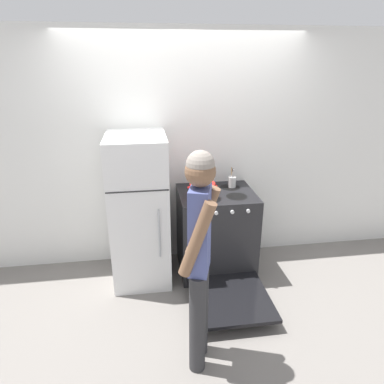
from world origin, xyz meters
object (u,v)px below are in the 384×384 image
object	(u,v)px
refrigerator	(140,210)
dutch_oven_pot	(202,191)
stove_range	(216,233)
tea_kettle	(199,183)
person	(200,253)
utensil_jar	(232,181)

from	to	relation	value
refrigerator	dutch_oven_pot	distance (m)	0.68
stove_range	tea_kettle	size ratio (longest dim) A/B	6.01
refrigerator	tea_kettle	bearing A→B (deg)	13.16
dutch_oven_pot	tea_kettle	size ratio (longest dim) A/B	1.26
refrigerator	dutch_oven_pot	xyz separation A→B (m)	(0.63, -0.12, 0.23)
refrigerator	tea_kettle	world-z (taller)	refrigerator
refrigerator	stove_range	bearing A→B (deg)	-1.62
tea_kettle	person	world-z (taller)	person
utensil_jar	tea_kettle	bearing A→B (deg)	-179.03
refrigerator	tea_kettle	xyz separation A→B (m)	(0.65, 0.15, 0.21)
tea_kettle	utensil_jar	world-z (taller)	tea_kettle
stove_range	person	bearing A→B (deg)	-107.97
tea_kettle	utensil_jar	xyz separation A→B (m)	(0.36, 0.01, -0.01)
stove_range	utensil_jar	bearing A→B (deg)	42.24
dutch_oven_pot	utensil_jar	bearing A→B (deg)	36.33
utensil_jar	person	size ratio (longest dim) A/B	0.13
refrigerator	stove_range	world-z (taller)	refrigerator
refrigerator	stove_range	distance (m)	0.88
utensil_jar	refrigerator	bearing A→B (deg)	-171.15
stove_range	dutch_oven_pot	bearing A→B (deg)	-151.46
refrigerator	utensil_jar	xyz separation A→B (m)	(1.01, 0.16, 0.21)
dutch_oven_pot	utensil_jar	xyz separation A→B (m)	(0.38, 0.28, -0.02)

